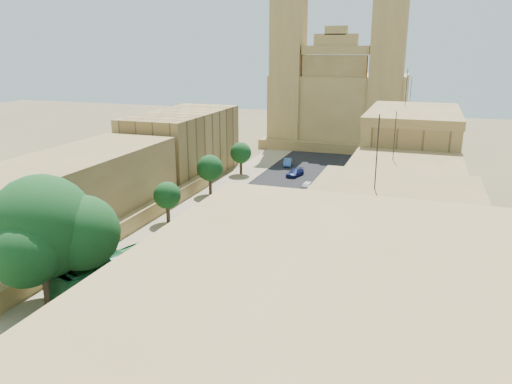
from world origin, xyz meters
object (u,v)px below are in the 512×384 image
Objects in this scene: ficus_tree at (44,230)px; car_white_a at (244,215)px; street_tree_d at (241,153)px; street_tree_b at (167,195)px; car_cream at (276,227)px; pedestrian_a at (297,285)px; street_tree_a at (104,231)px; bus_cream_east at (320,206)px; car_blue_b at (288,162)px; bus_red_east at (262,292)px; church at (339,98)px; olive_pickup at (275,241)px; street_tree_c at (210,168)px; car_dkblue at (295,173)px; car_blue_a at (203,249)px; red_truck at (198,309)px; car_white_b at (308,185)px; pedestrian_c at (322,246)px; bus_green_north at (121,271)px.

ficus_tree reaches higher than car_white_a.
street_tree_d is at bearing 87.71° from car_white_a.
street_tree_b reaches higher than car_cream.
street_tree_a is at bearing 10.15° from pedestrian_a.
bus_cream_east reaches higher than car_blue_b.
car_white_a is at bearing -61.55° from bus_red_east.
church reaches higher than car_white_a.
street_tree_a is 0.92× the size of olive_pickup.
street_tree_c is 20.99m from car_blue_b.
car_dkblue is at bearing 100.60° from olive_pickup.
car_cream is (12.74, -11.39, -3.02)m from street_tree_c.
red_truck is at bearing -90.83° from car_blue_a.
ficus_tree is 52.54m from car_blue_b.
street_tree_a is 0.51× the size of bus_cream_east.
pedestrian_c is (6.55, -22.37, 0.24)m from car_white_b.
street_tree_b is at bearing -94.84° from car_dkblue.
street_tree_a is 0.98× the size of car_cream.
red_truck reaches higher than car_cream.
street_tree_d is 10.13m from car_blue_b.
bus_cream_east is (-0.33, 23.14, -0.29)m from bus_red_east.
street_tree_b is 13.00m from car_cream.
ficus_tree is 24.54m from car_cream.
car_blue_b is at bearing 71.53° from car_white_a.
bus_cream_east is 5.20× the size of pedestrian_a.
olive_pickup is 7.17m from car_blue_a.
street_tree_a reaches higher than car_blue_b.
olive_pickup is (14.00, -16.00, -2.67)m from street_tree_c.
street_tree_a is 12.00m from street_tree_b.
olive_pickup reaches higher than car_white_b.
olive_pickup is 11.93m from bus_red_east.
red_truck is 0.55× the size of bus_green_north.
olive_pickup reaches higher than car_dkblue.
red_truck is 15.56m from olive_pickup.
street_tree_d reaches higher than street_tree_b.
street_tree_d is 0.82× the size of red_truck.
street_tree_a is 0.86× the size of street_tree_c.
street_tree_d is 42.98m from bus_red_east.
pedestrian_a is at bearing -82.88° from church.
bus_green_north reaches higher than bus_red_east.
ficus_tree is at bearing -129.97° from olive_pickup.
car_white_a is 2.15× the size of pedestrian_a.
street_tree_b is 0.93× the size of olive_pickup.
street_tree_a is at bearing -98.54° from church.
car_blue_a is at bearing -12.88° from pedestrian_a.
car_white_a is 28.86m from car_blue_b.
car_blue_a is at bearing -65.54° from pedestrian_c.
car_white_a reaches higher than car_blue_b.
car_white_a is 0.79× the size of car_cream.
car_blue_b is at bearing 98.21° from red_truck.
car_cream is (12.74, 12.61, -2.50)m from street_tree_a.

